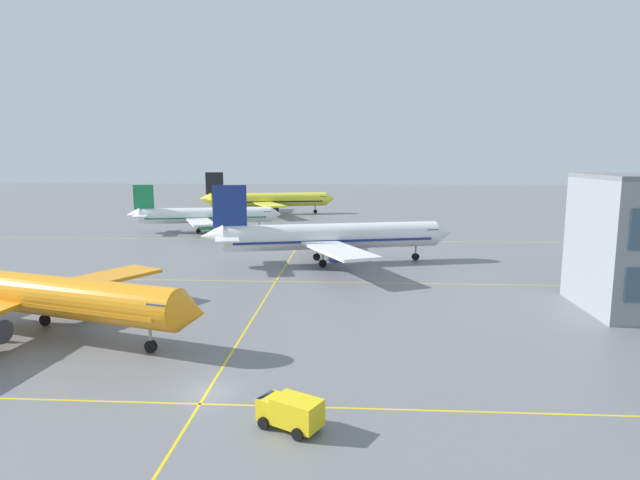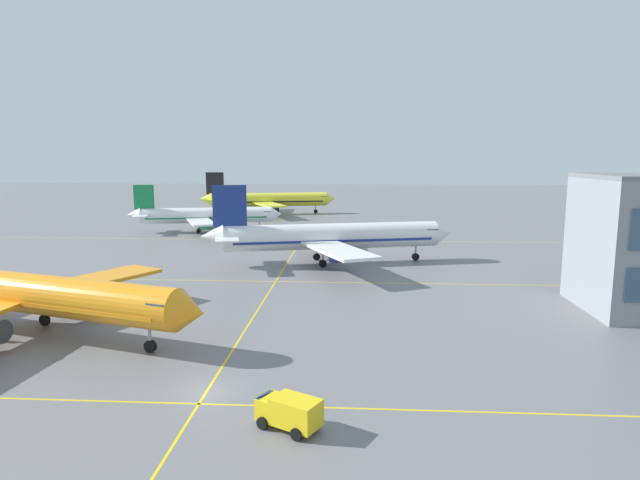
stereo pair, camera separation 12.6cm
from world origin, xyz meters
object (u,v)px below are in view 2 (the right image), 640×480
Objects in this scene: airliner_second_row at (329,237)px; airliner_far_left_stand at (268,200)px; airliner_front_gate at (31,294)px; airliner_third_row at (205,216)px; service_truck_red_van at (289,411)px.

airliner_second_row is 1.02× the size of airliner_far_left_stand.
airliner_front_gate is 72.19m from airliner_third_row.
airliner_far_left_stand is (8.55, 37.98, 0.59)m from airliner_third_row.
airliner_third_row is at bearing 130.45° from airliner_second_row.
airliner_far_left_stand is (-21.58, 73.32, -0.06)m from airliner_second_row.
airliner_far_left_stand reaches higher than service_truck_red_van.
airliner_far_left_stand reaches higher than airliner_third_row.
airliner_front_gate is 0.93× the size of airliner_far_left_stand.
airliner_far_left_stand is 128.38m from service_truck_red_van.
airliner_second_row reaches higher than airliner_far_left_stand.
airliner_front_gate reaches higher than service_truck_red_van.
airliner_second_row is 53.31m from service_truck_red_van.
airliner_front_gate is at bearing -87.46° from airliner_third_row.
airliner_third_row is (-3.20, 72.12, -0.34)m from airliner_front_gate.
service_truck_red_van is at bearing -80.39° from airliner_far_left_stand.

